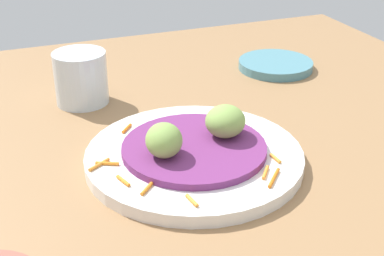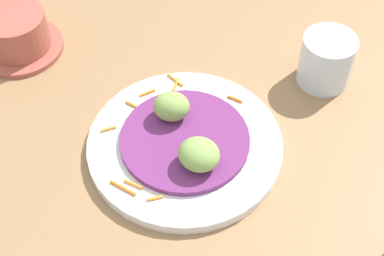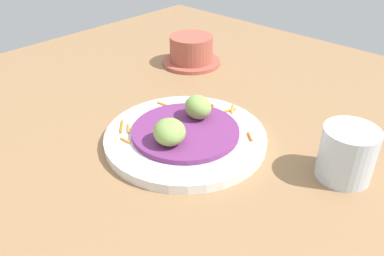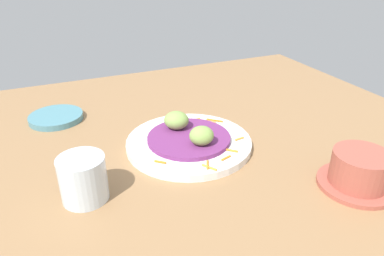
{
  "view_description": "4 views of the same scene",
  "coord_description": "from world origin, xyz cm",
  "px_view_note": "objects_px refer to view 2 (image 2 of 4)",
  "views": [
    {
      "loc": [
        16.57,
        47.77,
        35.3
      ],
      "look_at": [
        -4.16,
        -5.53,
        6.09
      ],
      "focal_mm": 51.3,
      "sensor_mm": 36.0,
      "label": 1
    },
    {
      "loc": [
        -50.31,
        3.78,
        63.49
      ],
      "look_at": [
        -4.07,
        -5.41,
        6.24
      ],
      "focal_mm": 54.43,
      "sensor_mm": 36.0,
      "label": 2
    },
    {
      "loc": [
        -41.76,
        -40.97,
        37.29
      ],
      "look_at": [
        -3.97,
        -5.84,
        5.1
      ],
      "focal_mm": 36.86,
      "sensor_mm": 36.0,
      "label": 3
    },
    {
      "loc": [
        55.42,
        -29.63,
        39.32
      ],
      "look_at": [
        -5.73,
        -3.0,
        5.18
      ],
      "focal_mm": 33.59,
      "sensor_mm": 36.0,
      "label": 4
    }
  ],
  "objects_px": {
    "main_plate": "(185,145)",
    "guac_scoop_left": "(171,104)",
    "terracotta_bowl": "(16,34)",
    "guac_scoop_center": "(199,154)",
    "water_glass": "(326,60)"
  },
  "relations": [
    {
      "from": "guac_scoop_center",
      "to": "main_plate",
      "type": "bearing_deg",
      "value": 12.6
    },
    {
      "from": "guac_scoop_left",
      "to": "terracotta_bowl",
      "type": "xyz_separation_m",
      "value": [
        0.2,
        0.2,
        -0.01
      ]
    },
    {
      "from": "main_plate",
      "to": "terracotta_bowl",
      "type": "xyz_separation_m",
      "value": [
        0.24,
        0.21,
        0.02
      ]
    },
    {
      "from": "main_plate",
      "to": "guac_scoop_center",
      "type": "distance_m",
      "value": 0.06
    },
    {
      "from": "main_plate",
      "to": "water_glass",
      "type": "xyz_separation_m",
      "value": [
        0.09,
        -0.22,
        0.03
      ]
    },
    {
      "from": "main_plate",
      "to": "guac_scoop_left",
      "type": "distance_m",
      "value": 0.06
    },
    {
      "from": "terracotta_bowl",
      "to": "water_glass",
      "type": "relative_size",
      "value": 1.73
    },
    {
      "from": "main_plate",
      "to": "water_glass",
      "type": "distance_m",
      "value": 0.24
    },
    {
      "from": "main_plate",
      "to": "guac_scoop_left",
      "type": "height_order",
      "value": "guac_scoop_left"
    },
    {
      "from": "main_plate",
      "to": "terracotta_bowl",
      "type": "distance_m",
      "value": 0.32
    },
    {
      "from": "water_glass",
      "to": "terracotta_bowl",
      "type": "bearing_deg",
      "value": 70.6
    },
    {
      "from": "terracotta_bowl",
      "to": "water_glass",
      "type": "bearing_deg",
      "value": -109.4
    },
    {
      "from": "main_plate",
      "to": "terracotta_bowl",
      "type": "relative_size",
      "value": 1.94
    },
    {
      "from": "guac_scoop_left",
      "to": "guac_scoop_center",
      "type": "xyz_separation_m",
      "value": [
        -0.09,
        -0.02,
        -0.0
      ]
    },
    {
      "from": "guac_scoop_center",
      "to": "terracotta_bowl",
      "type": "relative_size",
      "value": 0.4
    }
  ]
}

